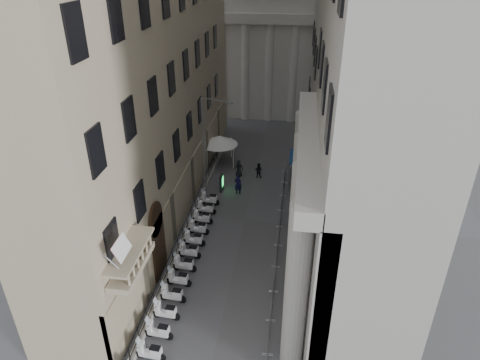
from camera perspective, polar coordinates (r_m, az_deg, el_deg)
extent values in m
cylinder|color=white|center=(43.40, -4.36, 2.72)|extent=(0.06, 0.06, 2.06)
cylinder|color=white|center=(42.96, -0.92, 2.52)|extent=(0.06, 0.06, 2.06)
cylinder|color=white|center=(45.73, -3.69, 4.14)|extent=(0.06, 0.06, 2.06)
cylinder|color=white|center=(45.31, -0.42, 3.96)|extent=(0.06, 0.06, 2.06)
cube|color=white|center=(43.88, -2.37, 4.64)|extent=(2.82, 2.82, 0.11)
cone|color=white|center=(43.69, -2.39, 5.20)|extent=(3.75, 3.75, 0.94)
cylinder|color=gray|center=(37.85, -4.86, 4.42)|extent=(0.16, 0.16, 8.93)
cylinder|color=gray|center=(35.63, -3.26, 10.61)|extent=(2.58, 0.95, 0.12)
cube|color=gray|center=(35.08, -1.48, 10.26)|extent=(0.61, 0.41, 0.17)
cube|color=black|center=(39.38, -2.49, -0.41)|extent=(0.24, 0.78, 1.65)
cube|color=#19E54C|center=(39.27, -2.31, -0.19)|extent=(0.04, 0.60, 0.91)
imported|color=#0E0D35|center=(38.85, -0.27, -0.59)|extent=(0.77, 0.57, 1.90)
imported|color=black|center=(41.80, 2.47, 1.31)|extent=(0.84, 0.71, 1.52)
imported|color=black|center=(41.93, -0.15, 1.56)|extent=(0.90, 0.65, 1.70)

